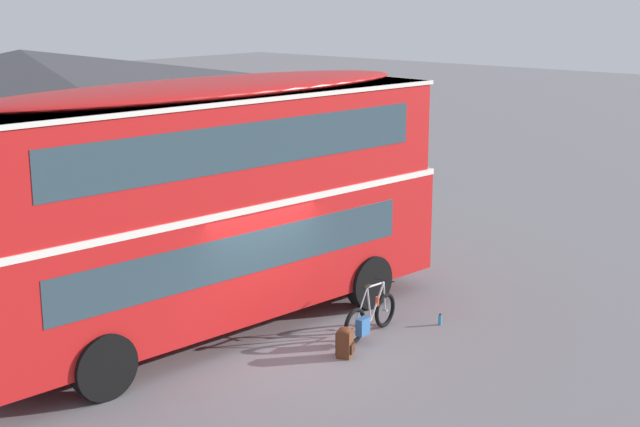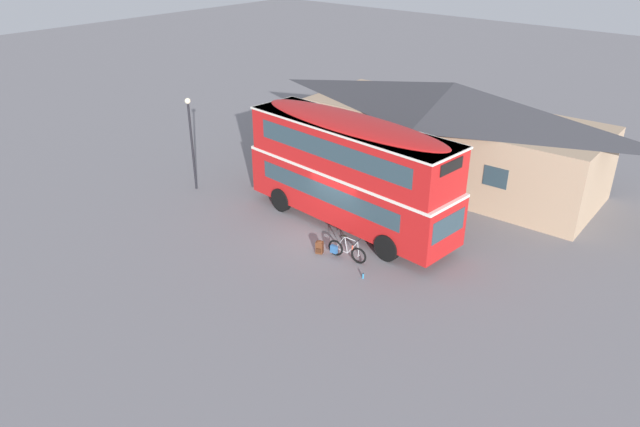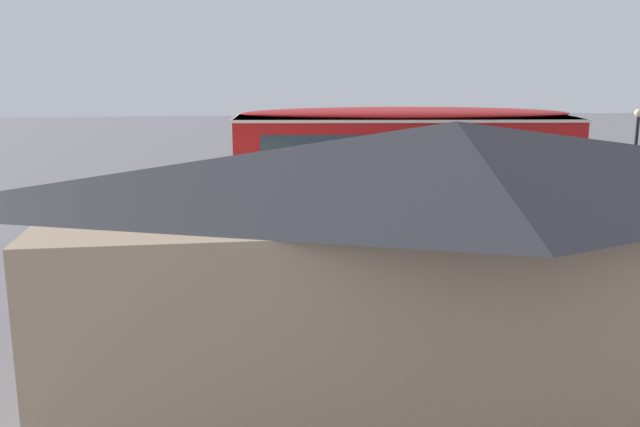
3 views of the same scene
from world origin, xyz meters
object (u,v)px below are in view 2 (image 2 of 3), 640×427
Objects in this scene: touring_bicycle at (345,251)px; water_bottle_blue_sports at (363,276)px; double_decker_bus at (350,168)px; street_lamp at (191,134)px; backpack_on_ground at (319,247)px.

touring_bicycle is 7.62× the size of water_bottle_blue_sports.
street_lamp is (-8.12, -1.90, 0.19)m from double_decker_bus.
double_decker_bus is at bearing 125.44° from touring_bicycle.
street_lamp is (-11.22, 1.19, 2.73)m from water_bottle_blue_sports.
backpack_on_ground is at bearing -76.67° from double_decker_bus.
double_decker_bus reaches higher than water_bottle_blue_sports.
water_bottle_blue_sports is (3.10, -3.09, -2.54)m from double_decker_bus.
street_lamp is at bearing 176.96° from touring_bicycle.
water_bottle_blue_sports is at bearing -44.94° from double_decker_bus.
street_lamp is (-8.76, 0.82, 2.55)m from backpack_on_ground.
street_lamp reaches higher than touring_bicycle.
backpack_on_ground is 2.49m from water_bottle_blue_sports.
street_lamp is at bearing -166.83° from double_decker_bus.
water_bottle_blue_sports is at bearing -6.07° from street_lamp.
touring_bicycle is 1.55m from water_bottle_blue_sports.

